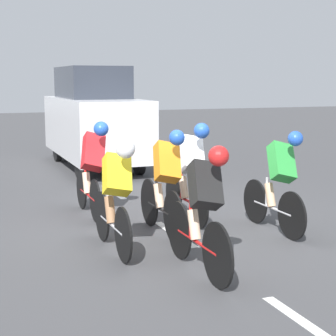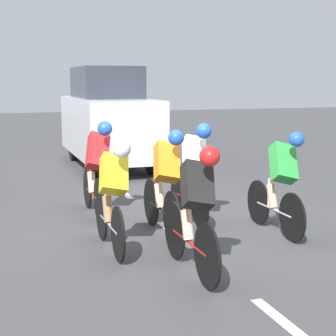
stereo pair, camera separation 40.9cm
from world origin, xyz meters
name	(u,v)px [view 2 (the right image)]	position (x,y,z in m)	size (l,w,h in m)	color
ground_plane	(169,229)	(0.00, 0.00, 0.00)	(60.00, 60.00, 0.00)	#424244
lane_stripe_near	(292,329)	(0.00, 3.48, 0.00)	(0.12, 1.40, 0.01)	white
lane_stripe_mid	(175,234)	(0.00, 0.28, 0.00)	(0.12, 1.40, 0.01)	white
lane_stripe_far	(122,191)	(0.00, -2.92, 0.00)	(0.12, 1.40, 0.01)	white
cyclist_white	(193,169)	(-0.49, -0.30, 0.82)	(0.43, 1.64, 1.53)	black
cyclist_orange	(165,180)	(0.14, 0.27, 0.78)	(0.43, 1.69, 1.50)	black
cyclist_green	(281,180)	(-1.42, 0.69, 0.77)	(0.44, 1.65, 1.47)	black
cyclist_black	(195,207)	(0.32, 1.90, 0.77)	(0.42, 1.75, 1.47)	black
cyclist_yellow	(113,191)	(1.00, 0.79, 0.77)	(0.41, 1.67, 1.46)	black
cyclist_red	(97,165)	(0.82, -1.19, 0.81)	(0.46, 1.63, 1.52)	black
support_car	(108,118)	(-0.41, -6.09, 1.21)	(1.70, 4.50, 2.46)	black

